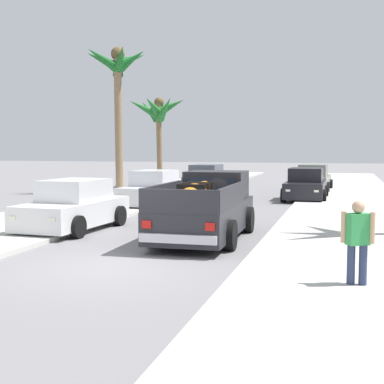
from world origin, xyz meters
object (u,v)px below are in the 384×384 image
Objects in this scene: car_left_mid at (74,207)px; palm_tree_left_mid at (159,112)px; car_right_near at (306,185)px; palm_tree_left_fore at (118,76)px; pickup_truck at (206,209)px; car_left_far at (154,190)px; pedestrian at (358,239)px; car_left_near at (313,179)px; car_right_mid at (207,179)px.

palm_tree_left_mid is at bearing 100.69° from car_left_mid.
palm_tree_left_fore reaches higher than car_right_near.
pickup_truck is 1.21× the size of car_left_mid.
pickup_truck is 1.22× the size of car_left_far.
palm_tree_left_fore is at bearing 124.39° from pedestrian.
pickup_truck is 1.21× the size of car_left_near.
pedestrian is (11.42, -22.53, -3.81)m from palm_tree_left_mid.
car_left_near is 1.00× the size of car_left_far.
car_left_far is (-0.23, -8.39, 0.00)m from car_right_mid.
pedestrian is at bearing -50.00° from pickup_truck.
car_left_far is 8.89m from palm_tree_left_fore.
palm_tree_left_fore reaches higher than car_right_mid.
palm_tree_left_fore reaches higher than car_left_far.
palm_tree_left_mid is (-9.54, 0.60, 4.01)m from car_left_near.
car_left_mid is at bearing -91.22° from car_right_mid.
car_left_far is at bearing 89.22° from car_left_mid.
car_left_mid is 15.36m from car_right_mid.
car_left_mid is at bearing -79.31° from palm_tree_left_mid.
car_right_near is at bearing -6.01° from palm_tree_left_fore.
car_right_mid is 5.81m from palm_tree_left_mid.
car_right_mid is 8.39m from car_left_far.
palm_tree_left_mid is at bearing 112.83° from pickup_truck.
car_left_near is 12.40m from palm_tree_left_fore.
palm_tree_left_fore is (-4.02, 5.58, 5.64)m from car_left_far.
car_left_near is 11.66m from car_left_far.
palm_tree_left_fore reaches higher than car_left_near.
palm_tree_left_fore is (-3.93, 12.55, 5.64)m from car_left_mid.
car_right_near and car_left_mid have the same top height.
pedestrian is (1.95, -16.54, 0.20)m from car_right_near.
car_right_mid is (-5.91, -1.52, 0.00)m from car_left_near.
car_left_far is (-4.14, 7.40, -0.10)m from pickup_truck.
pickup_truck reaches higher than car_right_mid.
car_right_near is 2.69× the size of pedestrian.
car_left_far is at bearing -143.41° from car_right_near.
pickup_truck reaches higher than car_left_mid.
pickup_truck reaches higher than car_right_near.
pickup_truck is 0.92× the size of palm_tree_left_mid.
pedestrian is (7.79, -20.41, 0.20)m from car_right_mid.
pickup_truck is at bearing -60.75° from car_left_far.
car_right_mid is at bearing 88.78° from car_left_mid.
pedestrian reaches higher than car_left_far.
pickup_truck reaches higher than car_left_near.
car_left_near is 1.01× the size of car_right_mid.
car_left_mid is at bearing -90.78° from car_left_far.
car_left_near is at bearing 23.07° from palm_tree_left_fore.
car_right_near is 1.00× the size of car_right_mid.
car_left_far is at bearing -54.21° from palm_tree_left_fore.
pickup_truck is 1.22× the size of car_right_mid.
car_right_near is 0.99× the size of car_left_mid.
car_left_far is 0.75× the size of palm_tree_left_mid.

